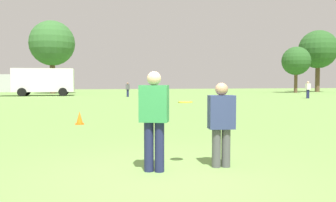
{
  "coord_description": "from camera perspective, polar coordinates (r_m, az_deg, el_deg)",
  "views": [
    {
      "loc": [
        -1.48,
        -5.72,
        1.56
      ],
      "look_at": [
        0.63,
        2.43,
        1.12
      ],
      "focal_mm": 37.82,
      "sensor_mm": 36.0,
      "label": 1
    }
  ],
  "objects": [
    {
      "name": "tree_west_maple",
      "position": [
        52.61,
        -18.19,
        8.8
      ],
      "size": [
        6.27,
        6.27,
        10.19
      ],
      "color": "brown",
      "rests_on": "ground"
    },
    {
      "name": "bystander_sideline_watcher",
      "position": [
        38.72,
        -6.51,
        1.98
      ],
      "size": [
        0.47,
        0.49,
        1.57
      ],
      "color": "#1E234C",
      "rests_on": "ground"
    },
    {
      "name": "tree_east_birch",
      "position": [
        63.82,
        23.03,
        7.64
      ],
      "size": [
        6.25,
        6.25,
        10.15
      ],
      "color": "brown",
      "rests_on": "ground"
    },
    {
      "name": "frisbee",
      "position": [
        6.54,
        2.8,
        -0.18
      ],
      "size": [
        0.27,
        0.27,
        0.03
      ],
      "color": "yellow"
    },
    {
      "name": "box_truck",
      "position": [
        43.92,
        -20.18,
        3.07
      ],
      "size": [
        8.6,
        3.26,
        3.18
      ],
      "color": "white",
      "rests_on": "ground"
    },
    {
      "name": "player_thrower",
      "position": [
        6.16,
        -2.26,
        -2.34
      ],
      "size": [
        0.56,
        0.45,
        1.75
      ],
      "color": "#1E234C",
      "rests_on": "ground"
    },
    {
      "name": "ground_plane",
      "position": [
        6.11,
        -0.02,
        -11.81
      ],
      "size": [
        155.98,
        155.98,
        0.0
      ],
      "primitive_type": "plane",
      "color": "#6B9347"
    },
    {
      "name": "traffic_cone",
      "position": [
        13.62,
        -14.06,
        -2.7
      ],
      "size": [
        0.32,
        0.32,
        0.48
      ],
      "color": "#D8590C",
      "rests_on": "ground"
    },
    {
      "name": "player_defender",
      "position": [
        6.57,
        8.59,
        -3.09
      ],
      "size": [
        0.51,
        0.34,
        1.56
      ],
      "color": "#4C4C51",
      "rests_on": "ground"
    },
    {
      "name": "tree_center_elm",
      "position": [
        57.23,
        19.95,
        6.07
      ],
      "size": [
        4.3,
        4.3,
        6.98
      ],
      "color": "brown",
      "rests_on": "ground"
    },
    {
      "name": "bystander_far_jogger",
      "position": [
        37.34,
        21.62,
        1.86
      ],
      "size": [
        0.5,
        0.34,
        1.69
      ],
      "color": "#1E234C",
      "rests_on": "ground"
    }
  ]
}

